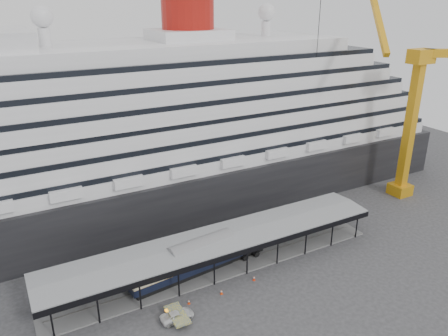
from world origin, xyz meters
The scene contains 9 objects.
ground centered at (0.00, 0.00, 0.00)m, with size 200.00×200.00×0.00m, color #323234.
cruise_ship centered at (0.05, 32.00, 18.35)m, with size 130.00×30.00×43.90m.
platform_canopy centered at (0.00, 5.00, 2.36)m, with size 56.00×9.18×5.30m.
crane_yellow centered at (47.06, 10.54, 19.96)m, with size 23.83×18.78×47.60m.
port_truck centered at (-10.86, -3.54, 0.64)m, with size 2.12×4.59×1.28m, color silver.
pullman_carriage centered at (-3.05, 5.00, 2.87)m, with size 24.45×5.72×23.82m.
traffic_cone_left centered at (-8.16, -1.34, 0.35)m, with size 0.46×0.46×0.71m.
traffic_cone_mid centered at (-3.04, -1.64, 0.38)m, with size 0.42×0.42×0.76m.
traffic_cone_right centered at (2.94, -1.12, 0.39)m, with size 0.53×0.53×0.79m.
Camera 1 is at (-28.19, -48.10, 40.67)m, focal length 35.00 mm.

